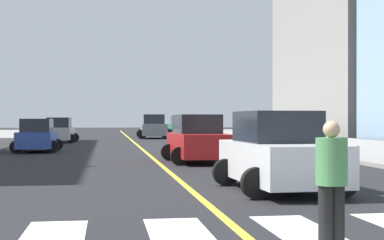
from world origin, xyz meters
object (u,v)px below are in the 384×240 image
(car_white_fourth, at_px, (279,153))
(car_silver_fifth, at_px, (60,131))
(car_gray_nearest, at_px, (154,127))
(car_red_second, at_px, (198,140))
(pedestrian_crossing, at_px, (331,178))
(car_green_third, at_px, (181,127))
(car_blue_sixth, at_px, (37,136))

(car_white_fourth, bearing_deg, car_silver_fifth, -78.81)
(car_gray_nearest, xyz_separation_m, car_silver_fifth, (-7.28, -7.91, -0.13))
(car_red_second, bearing_deg, pedestrian_crossing, 85.21)
(car_red_second, xyz_separation_m, car_white_fourth, (0.48, -9.05, 0.01))
(car_red_second, distance_m, car_green_third, 33.31)
(car_gray_nearest, xyz_separation_m, car_blue_sixth, (-7.48, -19.61, -0.18))
(car_red_second, height_order, car_white_fourth, car_white_fourth)
(car_red_second, relative_size, car_silver_fifth, 1.04)
(car_green_third, height_order, pedestrian_crossing, car_green_third)
(car_green_third, bearing_deg, pedestrian_crossing, 85.98)
(car_white_fourth, relative_size, car_silver_fifth, 1.05)
(pedestrian_crossing, bearing_deg, car_white_fourth, -107.57)
(car_white_fourth, relative_size, car_blue_sixth, 1.12)
(car_blue_sixth, xyz_separation_m, pedestrian_crossing, (6.35, -23.31, 0.12))
(car_red_second, bearing_deg, car_silver_fifth, -73.77)
(car_silver_fifth, distance_m, pedestrian_crossing, 35.55)
(car_green_third, relative_size, car_blue_sixth, 1.19)
(car_gray_nearest, distance_m, car_white_fourth, 36.95)
(car_white_fourth, bearing_deg, car_red_second, -89.76)
(car_green_third, distance_m, car_white_fourth, 42.28)
(car_red_second, xyz_separation_m, car_silver_fifth, (-6.76, 20.00, -0.03))
(car_silver_fifth, relative_size, car_blue_sixth, 1.07)
(car_red_second, bearing_deg, car_white_fourth, 90.60)
(car_green_third, relative_size, car_white_fourth, 1.06)
(car_white_fourth, bearing_deg, car_green_third, -96.93)
(car_gray_nearest, distance_m, car_red_second, 27.91)
(car_silver_fifth, height_order, car_blue_sixth, car_silver_fifth)
(car_gray_nearest, relative_size, car_white_fourth, 1.10)
(pedestrian_crossing, bearing_deg, car_silver_fifth, -87.21)
(car_red_second, distance_m, pedestrian_crossing, 15.03)
(car_white_fourth, height_order, car_silver_fifth, car_white_fourth)
(car_green_third, height_order, car_blue_sixth, car_green_third)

